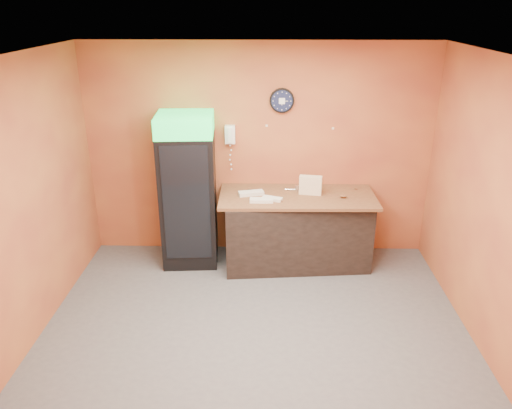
{
  "coord_description": "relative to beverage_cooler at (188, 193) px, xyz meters",
  "views": [
    {
      "loc": [
        0.11,
        -4.3,
        3.25
      ],
      "look_at": [
        -0.0,
        0.6,
        1.23
      ],
      "focal_mm": 35.0,
      "sensor_mm": 36.0,
      "label": 1
    }
  ],
  "objects": [
    {
      "name": "floor",
      "position": [
        0.9,
        -1.61,
        -0.96
      ],
      "size": [
        4.5,
        4.5,
        0.0
      ],
      "primitive_type": "plane",
      "color": "#47474C",
      "rests_on": "ground"
    },
    {
      "name": "back_wall",
      "position": [
        0.9,
        0.39,
        0.44
      ],
      "size": [
        4.5,
        0.02,
        2.8
      ],
      "primitive_type": "cube",
      "color": "#C16D36",
      "rests_on": "floor"
    },
    {
      "name": "left_wall",
      "position": [
        -1.35,
        -1.61,
        0.44
      ],
      "size": [
        0.02,
        4.0,
        2.8
      ],
      "primitive_type": "cube",
      "color": "#C16D36",
      "rests_on": "floor"
    },
    {
      "name": "right_wall",
      "position": [
        3.15,
        -1.61,
        0.44
      ],
      "size": [
        0.02,
        4.0,
        2.8
      ],
      "primitive_type": "cube",
      "color": "#C16D36",
      "rests_on": "floor"
    },
    {
      "name": "ceiling",
      "position": [
        0.9,
        -1.61,
        1.84
      ],
      "size": [
        4.5,
        4.0,
        0.02
      ],
      "primitive_type": "cube",
      "color": "white",
      "rests_on": "back_wall"
    },
    {
      "name": "beverage_cooler",
      "position": [
        0.0,
        0.0,
        0.0
      ],
      "size": [
        0.74,
        0.75,
        1.97
      ],
      "rotation": [
        0.0,
        0.0,
        0.07
      ],
      "color": "black",
      "rests_on": "floor"
    },
    {
      "name": "prep_counter",
      "position": [
        1.4,
        -0.01,
        -0.5
      ],
      "size": [
        1.91,
        0.99,
        0.92
      ],
      "primitive_type": "cube",
      "rotation": [
        0.0,
        0.0,
        0.09
      ],
      "color": "black",
      "rests_on": "floor"
    },
    {
      "name": "wall_clock",
      "position": [
        1.19,
        0.36,
        1.11
      ],
      "size": [
        0.31,
        0.06,
        0.31
      ],
      "color": "black",
      "rests_on": "back_wall"
    },
    {
      "name": "wall_phone",
      "position": [
        0.53,
        0.34,
        0.68
      ],
      "size": [
        0.13,
        0.11,
        0.24
      ],
      "color": "white",
      "rests_on": "back_wall"
    },
    {
      "name": "butcher_paper",
      "position": [
        1.4,
        -0.01,
        -0.02
      ],
      "size": [
        1.98,
        0.95,
        0.04
      ],
      "primitive_type": "cube",
      "rotation": [
        0.0,
        0.0,
        0.02
      ],
      "color": "brown",
      "rests_on": "prep_counter"
    },
    {
      "name": "sub_roll_stack",
      "position": [
        1.56,
        0.02,
        0.12
      ],
      "size": [
        0.29,
        0.14,
        0.24
      ],
      "rotation": [
        0.0,
        0.0,
        -0.16
      ],
      "color": "beige",
      "rests_on": "butcher_paper"
    },
    {
      "name": "wrapped_sandwich_left",
      "position": [
        0.94,
        -0.26,
        0.02
      ],
      "size": [
        0.28,
        0.11,
        0.04
      ],
      "primitive_type": "cube",
      "rotation": [
        0.0,
        0.0,
        0.01
      ],
      "color": "silver",
      "rests_on": "butcher_paper"
    },
    {
      "name": "wrapped_sandwich_mid",
      "position": [
        1.08,
        -0.2,
        0.02
      ],
      "size": [
        0.27,
        0.18,
        0.04
      ],
      "primitive_type": "cube",
      "rotation": [
        0.0,
        0.0,
        -0.38
      ],
      "color": "silver",
      "rests_on": "butcher_paper"
    },
    {
      "name": "wrapped_sandwich_right",
      "position": [
        0.81,
        -0.03,
        0.02
      ],
      "size": [
        0.33,
        0.2,
        0.04
      ],
      "primitive_type": "cube",
      "rotation": [
        0.0,
        0.0,
        0.25
      ],
      "color": "silver",
      "rests_on": "butcher_paper"
    },
    {
      "name": "kitchen_tool",
      "position": [
        1.4,
        0.14,
        0.03
      ],
      "size": [
        0.07,
        0.07,
        0.07
      ],
      "primitive_type": "cylinder",
      "color": "silver",
      "rests_on": "butcher_paper"
    }
  ]
}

